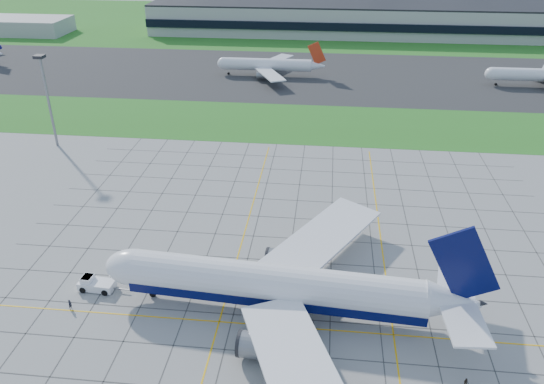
# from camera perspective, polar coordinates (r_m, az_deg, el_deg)

# --- Properties ---
(ground) EXTENTS (1400.00, 1400.00, 0.00)m
(ground) POSITION_cam_1_polar(r_m,az_deg,el_deg) (89.56, 1.01, -13.39)
(ground) COLOR #989993
(ground) RESTS_ON ground
(grass_median) EXTENTS (700.00, 35.00, 0.04)m
(grass_median) POSITION_cam_1_polar(r_m,az_deg,el_deg) (167.75, 3.86, 7.37)
(grass_median) COLOR #2C7220
(grass_median) RESTS_ON ground
(asphalt_taxiway) EXTENTS (700.00, 75.00, 0.04)m
(asphalt_taxiway) POSITION_cam_1_polar(r_m,az_deg,el_deg) (220.02, 4.57, 12.43)
(asphalt_taxiway) COLOR #383838
(asphalt_taxiway) RESTS_ON ground
(grass_far) EXTENTS (700.00, 145.00, 0.04)m
(grass_far) POSITION_cam_1_polar(r_m,az_deg,el_deg) (327.26, 5.32, 17.60)
(grass_far) COLOR #2C7220
(grass_far) RESTS_ON ground
(apron_markings) EXTENTS (120.00, 130.00, 0.03)m
(apron_markings) POSITION_cam_1_polar(r_m,az_deg,el_deg) (98.07, 1.87, -9.12)
(apron_markings) COLOR #474744
(apron_markings) RESTS_ON ground
(terminal) EXTENTS (260.00, 43.00, 15.80)m
(terminal) POSITION_cam_1_polar(r_m,az_deg,el_deg) (303.04, 13.22, 17.69)
(terminal) COLOR #B7B7B2
(terminal) RESTS_ON ground
(service_block) EXTENTS (50.00, 25.00, 8.00)m
(service_block) POSITION_cam_1_polar(r_m,az_deg,el_deg) (327.30, -25.39, 15.87)
(service_block) COLOR #B7B7B2
(service_block) RESTS_ON ground
(light_mast) EXTENTS (2.50, 2.50, 25.60)m
(light_mast) POSITION_cam_1_polar(r_m,az_deg,el_deg) (157.99, -23.12, 10.06)
(light_mast) COLOR gray
(light_mast) RESTS_ON ground
(airliner) EXTENTS (63.20, 63.86, 19.89)m
(airliner) POSITION_cam_1_polar(r_m,az_deg,el_deg) (87.26, 0.61, -10.04)
(airliner) COLOR white
(airliner) RESTS_ON ground
(pushback_tug) EXTENTS (9.14, 3.56, 2.52)m
(pushback_tug) POSITION_cam_1_polar(r_m,az_deg,el_deg) (99.65, -18.48, -9.34)
(pushback_tug) COLOR white
(pushback_tug) RESTS_ON ground
(crew_near) EXTENTS (0.61, 0.77, 1.85)m
(crew_near) POSITION_cam_1_polar(r_m,az_deg,el_deg) (96.77, -20.89, -11.23)
(crew_near) COLOR black
(crew_near) RESTS_ON ground
(crew_far) EXTENTS (0.93, 0.84, 1.56)m
(crew_far) POSITION_cam_1_polar(r_m,az_deg,el_deg) (83.42, 20.14, -18.73)
(crew_far) COLOR black
(crew_far) RESTS_ON ground
(distant_jet_1) EXTENTS (41.05, 42.66, 14.08)m
(distant_jet_1) POSITION_cam_1_polar(r_m,az_deg,el_deg) (217.45, -0.39, 13.54)
(distant_jet_1) COLOR white
(distant_jet_1) RESTS_ON ground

